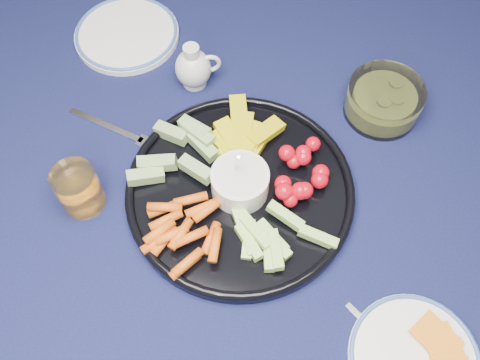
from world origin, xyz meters
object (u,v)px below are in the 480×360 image
(creamer_pitcher, at_px, (194,68))
(pickle_bowl, at_px, (383,101))
(dining_table, at_px, (205,160))
(side_plate_extra, at_px, (127,34))
(crudite_platter, at_px, (238,188))
(juice_tumbler, at_px, (79,191))
(cheese_plate, at_px, (415,359))

(creamer_pitcher, height_order, pickle_bowl, creamer_pitcher)
(dining_table, distance_m, pickle_bowl, 0.35)
(dining_table, bearing_deg, side_plate_extra, 140.60)
(dining_table, height_order, crudite_platter, crudite_platter)
(dining_table, xyz_separation_m, side_plate_extra, (-0.22, 0.18, 0.10))
(dining_table, relative_size, juice_tumbler, 19.63)
(crudite_platter, bearing_deg, dining_table, 135.31)
(cheese_plate, height_order, juice_tumbler, juice_tumbler)
(creamer_pitcher, bearing_deg, cheese_plate, -39.97)
(crudite_platter, relative_size, pickle_bowl, 2.79)
(juice_tumbler, distance_m, side_plate_extra, 0.38)
(dining_table, bearing_deg, crudite_platter, -44.69)
(crudite_platter, height_order, cheese_plate, crudite_platter)
(crudite_platter, height_order, creamer_pitcher, crudite_platter)
(pickle_bowl, bearing_deg, cheese_plate, -74.28)
(pickle_bowl, bearing_deg, juice_tumbler, -143.10)
(creamer_pitcher, relative_size, side_plate_extra, 0.45)
(dining_table, relative_size, side_plate_extra, 7.96)
(juice_tumbler, bearing_deg, dining_table, 52.13)
(creamer_pitcher, distance_m, juice_tumbler, 0.31)
(dining_table, xyz_separation_m, crudite_platter, (0.10, -0.10, 0.11))
(dining_table, height_order, side_plate_extra, side_plate_extra)
(crudite_platter, xyz_separation_m, creamer_pitcher, (-0.15, 0.21, 0.02))
(creamer_pitcher, distance_m, cheese_plate, 0.62)
(pickle_bowl, bearing_deg, side_plate_extra, 175.96)
(dining_table, xyz_separation_m, juice_tumbler, (-0.14, -0.19, 0.12))
(creamer_pitcher, bearing_deg, pickle_bowl, 5.65)
(pickle_bowl, distance_m, side_plate_extra, 0.52)
(dining_table, xyz_separation_m, creamer_pitcher, (-0.05, 0.11, 0.13))
(crudite_platter, height_order, juice_tumbler, crudite_platter)
(creamer_pitcher, height_order, juice_tumbler, creamer_pitcher)
(crudite_platter, xyz_separation_m, side_plate_extra, (-0.32, 0.28, -0.01))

